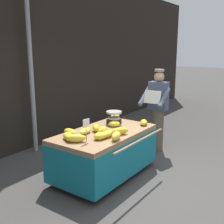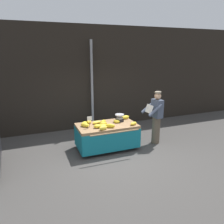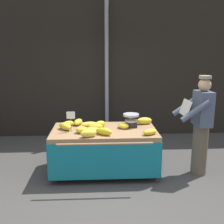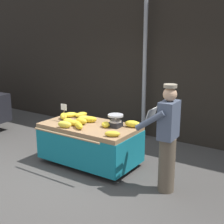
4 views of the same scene
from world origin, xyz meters
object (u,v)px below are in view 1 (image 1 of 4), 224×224
banana_bunch_6 (68,136)px  banana_bunch_8 (116,136)px  banana_cart (105,144)px  weighing_scale (114,118)px  banana_bunch_7 (120,131)px  banana_bunch_3 (115,117)px  banana_bunch_5 (107,134)px  banana_bunch_12 (114,124)px  street_pole (31,72)px  price_sign (86,125)px  banana_bunch_4 (96,128)px  banana_bunch_2 (70,132)px  banana_bunch_11 (144,122)px  banana_bunch_9 (100,136)px  banana_bunch_10 (103,131)px  banana_bunch_0 (76,138)px  vendor_person (158,110)px  banana_bunch_1 (85,131)px

banana_bunch_6 → banana_bunch_8: (0.40, -0.59, 0.01)m
banana_cart → weighing_scale: 0.60m
banana_bunch_7 → banana_bunch_3: bearing=38.9°
banana_bunch_5 → weighing_scale: bearing=27.1°
banana_cart → banana_bunch_8: (-0.25, -0.40, 0.28)m
weighing_scale → banana_bunch_12: (-0.14, -0.11, -0.07)m
street_pole → price_sign: bearing=-108.5°
banana_bunch_4 → banana_bunch_12: (0.41, -0.08, -0.01)m
banana_bunch_2 → banana_bunch_11: banana_bunch_2 is taller
street_pole → banana_bunch_9: (-0.48, -2.09, -0.83)m
weighing_scale → banana_bunch_10: (-0.63, -0.22, -0.05)m
banana_bunch_7 → street_pole: bearing=86.9°
banana_bunch_0 → street_pole: bearing=67.5°
street_pole → banana_bunch_6: 2.05m
banana_bunch_0 → banana_bunch_6: bearing=83.6°
street_pole → banana_bunch_10: (-0.25, -1.97, -0.82)m
street_pole → banana_bunch_3: street_pole is taller
price_sign → banana_bunch_0: bearing=136.0°
street_pole → banana_bunch_10: street_pole is taller
banana_bunch_2 → banana_bunch_7: bearing=-53.8°
banana_cart → banana_bunch_5: banana_bunch_5 is taller
banana_bunch_2 → banana_bunch_4: size_ratio=1.22×
banana_bunch_12 → banana_bunch_3: bearing=33.1°
street_pole → banana_bunch_4: bearing=-95.9°
banana_bunch_4 → banana_bunch_11: (0.80, -0.45, -0.01)m
weighing_scale → banana_bunch_3: size_ratio=0.94×
banana_bunch_3 → banana_bunch_4: 0.84m
weighing_scale → banana_bunch_2: bearing=169.3°
banana_cart → banana_bunch_12: 0.43m
banana_bunch_9 → vendor_person: 1.99m
banana_bunch_0 → banana_bunch_5: (0.45, -0.23, -0.01)m
vendor_person → street_pole: bearing=126.3°
banana_bunch_5 → vendor_person: bearing=1.5°
banana_bunch_7 → banana_bunch_2: bearing=126.2°
banana_bunch_8 → banana_bunch_9: 0.24m
street_pole → banana_bunch_9: size_ratio=15.57×
banana_bunch_9 → banana_bunch_0: bearing=144.8°
banana_bunch_8 → banana_bunch_9: bearing=117.4°
banana_bunch_3 → vendor_person: (0.88, -0.47, 0.03)m
street_pole → banana_bunch_1: size_ratio=12.08×
street_pole → price_sign: street_pole is taller
banana_bunch_0 → banana_bunch_10: bearing=-10.4°
banana_bunch_0 → banana_bunch_7: bearing=-26.5°
banana_bunch_1 → street_pole: bearing=77.7°
price_sign → banana_bunch_9: 0.29m
banana_bunch_3 → banana_bunch_4: banana_bunch_3 is taller
weighing_scale → banana_bunch_2: size_ratio=0.97×
street_pole → banana_bunch_11: 2.46m
price_sign → banana_bunch_10: price_sign is taller
banana_cart → banana_bunch_9: banana_bunch_9 is taller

